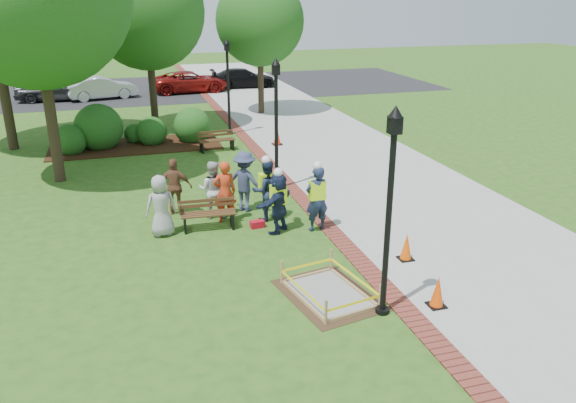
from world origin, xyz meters
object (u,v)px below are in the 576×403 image
object	(u,v)px
cone_front	(438,292)
hivis_worker_c	(266,188)
wet_concrete_pad	(329,286)
hivis_worker_a	(278,200)
bench_near	(209,220)
hivis_worker_b	(317,197)
lamp_near	(390,199)

from	to	relation	value
cone_front	hivis_worker_c	size ratio (longest dim) A/B	0.37
wet_concrete_pad	hivis_worker_a	world-z (taller)	hivis_worker_a
hivis_worker_a	hivis_worker_c	xyz separation A→B (m)	(-0.09, 0.93, 0.04)
bench_near	hivis_worker_c	distance (m)	1.86
cone_front	hivis_worker_a	distance (m)	5.19
bench_near	hivis_worker_b	bearing A→B (deg)	-18.02
wet_concrete_pad	cone_front	size ratio (longest dim) A/B	3.67
hivis_worker_c	hivis_worker_a	bearing A→B (deg)	-84.62
lamp_near	hivis_worker_c	xyz separation A→B (m)	(-0.99, 5.54, -1.54)
hivis_worker_a	hivis_worker_b	xyz separation A→B (m)	(1.02, -0.21, 0.07)
bench_near	cone_front	xyz separation A→B (m)	(3.88, -5.44, 0.08)
cone_front	hivis_worker_b	distance (m)	4.68
hivis_worker_c	hivis_worker_b	bearing A→B (deg)	-45.64
wet_concrete_pad	lamp_near	bearing A→B (deg)	-50.37
cone_front	hivis_worker_a	size ratio (longest dim) A/B	0.39
hivis_worker_b	hivis_worker_c	distance (m)	1.59
bench_near	hivis_worker_a	bearing A→B (deg)	-21.54
hivis_worker_a	lamp_near	bearing A→B (deg)	-78.96
bench_near	hivis_worker_c	size ratio (longest dim) A/B	0.80
hivis_worker_b	hivis_worker_c	world-z (taller)	hivis_worker_b
hivis_worker_a	hivis_worker_b	distance (m)	1.05
wet_concrete_pad	lamp_near	size ratio (longest dim) A/B	0.61
lamp_near	hivis_worker_b	distance (m)	4.66
bench_near	hivis_worker_c	xyz separation A→B (m)	(1.71, 0.22, 0.68)
cone_front	hivis_worker_b	world-z (taller)	hivis_worker_b
lamp_near	hivis_worker_c	world-z (taller)	lamp_near
hivis_worker_b	hivis_worker_c	xyz separation A→B (m)	(-1.11, 1.14, -0.03)
cone_front	lamp_near	xyz separation A→B (m)	(-1.18, 0.12, 2.14)
lamp_near	hivis_worker_a	size ratio (longest dim) A/B	2.35
wet_concrete_pad	cone_front	distance (m)	2.26
wet_concrete_pad	cone_front	bearing A→B (deg)	-28.75
bench_near	hivis_worker_b	distance (m)	3.05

